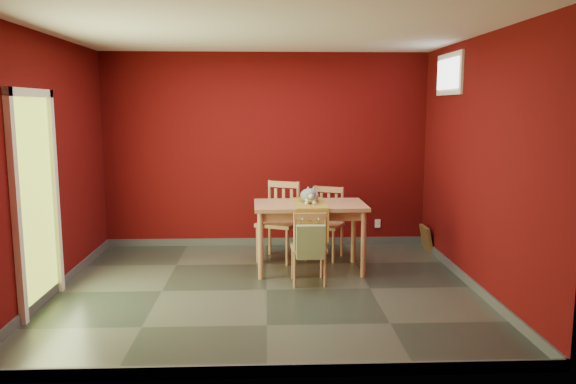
{
  "coord_description": "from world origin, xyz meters",
  "views": [
    {
      "loc": [
        -0.0,
        -5.84,
        1.96
      ],
      "look_at": [
        0.25,
        0.45,
        1.0
      ],
      "focal_mm": 35.0,
      "sensor_mm": 36.0,
      "label": 1
    }
  ],
  "objects_px": {
    "chair_far_right": "(325,222)",
    "tote_bag": "(311,242)",
    "dining_table": "(310,212)",
    "chair_near": "(309,247)",
    "chair_far_left": "(279,220)",
    "picture_frame": "(426,239)",
    "cat": "(309,193)"
  },
  "relations": [
    {
      "from": "chair_far_left",
      "to": "chair_far_right",
      "type": "distance_m",
      "value": 0.6
    },
    {
      "from": "chair_near",
      "to": "cat",
      "type": "xyz_separation_m",
      "value": [
        0.05,
        0.6,
        0.51
      ]
    },
    {
      "from": "chair_near",
      "to": "cat",
      "type": "distance_m",
      "value": 0.79
    },
    {
      "from": "dining_table",
      "to": "chair_near",
      "type": "xyz_separation_m",
      "value": [
        -0.05,
        -0.52,
        -0.29
      ]
    },
    {
      "from": "chair_far_right",
      "to": "chair_near",
      "type": "bearing_deg",
      "value": -105.13
    },
    {
      "from": "cat",
      "to": "chair_far_right",
      "type": "bearing_deg",
      "value": 51.76
    },
    {
      "from": "chair_near",
      "to": "dining_table",
      "type": "bearing_deg",
      "value": 84.86
    },
    {
      "from": "cat",
      "to": "picture_frame",
      "type": "bearing_deg",
      "value": 13.0
    },
    {
      "from": "chair_near",
      "to": "picture_frame",
      "type": "xyz_separation_m",
      "value": [
        1.72,
        1.37,
        -0.25
      ]
    },
    {
      "from": "dining_table",
      "to": "chair_far_right",
      "type": "height_order",
      "value": "chair_far_right"
    },
    {
      "from": "picture_frame",
      "to": "cat",
      "type": "bearing_deg",
      "value": -155.09
    },
    {
      "from": "dining_table",
      "to": "cat",
      "type": "relative_size",
      "value": 2.91
    },
    {
      "from": "cat",
      "to": "picture_frame",
      "type": "height_order",
      "value": "cat"
    },
    {
      "from": "tote_bag",
      "to": "cat",
      "type": "relative_size",
      "value": 0.95
    },
    {
      "from": "cat",
      "to": "picture_frame",
      "type": "distance_m",
      "value": 1.99
    },
    {
      "from": "chair_far_left",
      "to": "tote_bag",
      "type": "relative_size",
      "value": 2.31
    },
    {
      "from": "chair_far_left",
      "to": "chair_near",
      "type": "distance_m",
      "value": 1.1
    },
    {
      "from": "tote_bag",
      "to": "dining_table",
      "type": "bearing_deg",
      "value": 86.49
    },
    {
      "from": "picture_frame",
      "to": "chair_near",
      "type": "bearing_deg",
      "value": -141.34
    },
    {
      "from": "dining_table",
      "to": "chair_far_left",
      "type": "relative_size",
      "value": 1.33
    },
    {
      "from": "cat",
      "to": "chair_near",
      "type": "bearing_deg",
      "value": -106.61
    },
    {
      "from": "dining_table",
      "to": "picture_frame",
      "type": "distance_m",
      "value": 1.95
    },
    {
      "from": "chair_far_right",
      "to": "dining_table",
      "type": "bearing_deg",
      "value": -113.48
    },
    {
      "from": "chair_far_left",
      "to": "picture_frame",
      "type": "height_order",
      "value": "chair_far_left"
    },
    {
      "from": "picture_frame",
      "to": "chair_far_right",
      "type": "bearing_deg",
      "value": -169.16
    },
    {
      "from": "dining_table",
      "to": "tote_bag",
      "type": "bearing_deg",
      "value": -93.51
    },
    {
      "from": "chair_far_right",
      "to": "tote_bag",
      "type": "xyz_separation_m",
      "value": [
        -0.3,
        -1.31,
        0.06
      ]
    },
    {
      "from": "chair_far_right",
      "to": "tote_bag",
      "type": "bearing_deg",
      "value": -102.73
    },
    {
      "from": "picture_frame",
      "to": "tote_bag",
      "type": "bearing_deg",
      "value": -137.34
    },
    {
      "from": "chair_far_left",
      "to": "tote_bag",
      "type": "height_order",
      "value": "chair_far_left"
    },
    {
      "from": "chair_near",
      "to": "tote_bag",
      "type": "distance_m",
      "value": 0.23
    },
    {
      "from": "chair_far_right",
      "to": "cat",
      "type": "height_order",
      "value": "cat"
    }
  ]
}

